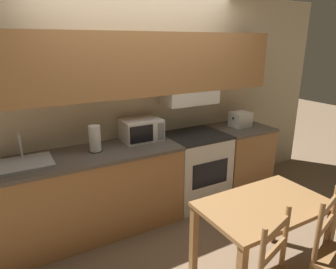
{
  "coord_description": "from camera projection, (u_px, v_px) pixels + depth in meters",
  "views": [
    {
      "loc": [
        -1.43,
        -3.2,
        1.98
      ],
      "look_at": [
        0.05,
        -0.58,
        1.05
      ],
      "focal_mm": 32.0,
      "sensor_mm": 36.0,
      "label": 1
    }
  ],
  "objects": [
    {
      "name": "microwave",
      "position": [
        141.0,
        130.0,
        3.43
      ],
      "size": [
        0.44,
        0.34,
        0.25
      ],
      "color": "white",
      "rests_on": "lower_counter_main"
    },
    {
      "name": "lower_counter_main",
      "position": [
        93.0,
        192.0,
        3.18
      ],
      "size": [
        1.89,
        0.67,
        0.9
      ],
      "color": "#B27A47",
      "rests_on": "ground_plane"
    },
    {
      "name": "ground_plane",
      "position": [
        143.0,
        200.0,
        3.92
      ],
      "size": [
        16.0,
        16.0,
        0.0
      ],
      "primitive_type": "plane",
      "color": "#7F664C"
    },
    {
      "name": "lower_counter_right_stub",
      "position": [
        238.0,
        158.0,
        4.13
      ],
      "size": [
        0.72,
        0.67,
        0.9
      ],
      "color": "#B27A47",
      "rests_on": "ground_plane"
    },
    {
      "name": "paper_towel_roll",
      "position": [
        95.0,
        139.0,
        3.07
      ],
      "size": [
        0.14,
        0.14,
        0.28
      ],
      "color": "black",
      "rests_on": "lower_counter_main"
    },
    {
      "name": "stove_range",
      "position": [
        195.0,
        168.0,
        3.8
      ],
      "size": [
        0.72,
        0.65,
        0.9
      ],
      "color": "white",
      "rests_on": "ground_plane"
    },
    {
      "name": "dining_table",
      "position": [
        263.0,
        215.0,
        2.46
      ],
      "size": [
        1.06,
        0.65,
        0.73
      ],
      "color": "#9E7042",
      "rests_on": "ground_plane"
    },
    {
      "name": "sink_basin",
      "position": [
        24.0,
        163.0,
        2.76
      ],
      "size": [
        0.5,
        0.4,
        0.28
      ],
      "color": "#B7BABF",
      "rests_on": "lower_counter_main"
    },
    {
      "name": "toaster",
      "position": [
        240.0,
        119.0,
        3.99
      ],
      "size": [
        0.26,
        0.22,
        0.2
      ],
      "color": "white",
      "rests_on": "lower_counter_right_stub"
    },
    {
      "name": "wall_back",
      "position": [
        144.0,
        85.0,
        3.43
      ],
      "size": [
        5.71,
        0.38,
        2.55
      ],
      "color": "beige",
      "rests_on": "ground_plane"
    }
  ]
}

